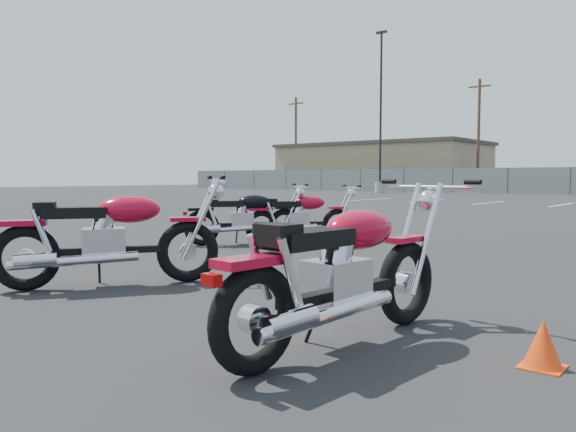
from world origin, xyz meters
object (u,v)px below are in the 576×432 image
Objects in this scene: motorcycle_third_red at (109,236)px; motorcycle_rear_red at (342,271)px; motorcycle_second_black at (244,217)px; motorcycle_front_red at (300,216)px.

motorcycle_third_red is 3.09m from motorcycle_rear_red.
motorcycle_third_red is at bearing 176.10° from motorcycle_rear_red.
motorcycle_rear_red is at bearing -39.97° from motorcycle_second_black.
motorcycle_front_red is 6.13m from motorcycle_rear_red.
motorcycle_rear_red is (4.55, -3.82, 0.04)m from motorcycle_second_black.
motorcycle_third_red is at bearing -78.46° from motorcycle_front_red.
motorcycle_third_red is (1.47, -3.61, 0.06)m from motorcycle_second_black.
motorcycle_rear_red reaches higher than motorcycle_front_red.
motorcycle_rear_red is at bearing -3.90° from motorcycle_third_red.
motorcycle_rear_red reaches higher than motorcycle_second_black.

